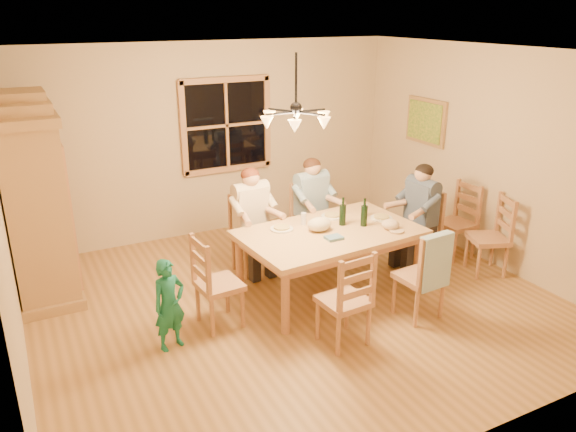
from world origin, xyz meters
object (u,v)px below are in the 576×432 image
adult_woman (251,208)px  chair_far_left (252,249)px  armoire (36,204)px  chandelier (296,117)px  chair_far_right (311,235)px  adult_plaid_man (312,196)px  child (169,305)px  chair_spare_back (454,235)px  dining_table (330,239)px  chair_end_right (417,243)px  chair_spare_front (486,250)px  chair_near_right (418,290)px  wine_bottle_b (364,212)px  adult_slate_man (421,203)px  wine_bottle_a (343,211)px  chair_end_left (220,298)px  chair_near_left (343,314)px

adult_woman → chair_far_left: bearing=99.7°
armoire → chandelier: bearing=-33.0°
chair_far_right → adult_plaid_man: (-0.00, -0.00, 0.54)m
child → chair_spare_back: size_ratio=0.93×
chandelier → adult_woman: size_ratio=0.88×
dining_table → chair_end_right: (1.37, 0.10, -0.36)m
dining_table → chair_spare_front: size_ratio=2.08×
chair_near_right → wine_bottle_b: (-0.14, 0.85, 0.62)m
chair_end_right → adult_slate_man: size_ratio=1.13×
chair_near_right → wine_bottle_a: (-0.34, 0.98, 0.62)m
chair_end_left → armoire: bearing=-141.3°
dining_table → chair_end_left: bearing=-175.7°
chandelier → chair_spare_front: 3.05m
armoire → chair_spare_front: size_ratio=2.32×
chair_end_left → chair_spare_front: bearing=79.7°
chair_far_left → adult_plaid_man: size_ratio=1.13×
chair_near_right → adult_plaid_man: size_ratio=1.13×
chair_end_right → chair_spare_back: bearing=-94.1°
adult_slate_man → chair_far_right: bearing=46.6°
armoire → adult_plaid_man: (3.20, -0.56, -0.22)m
adult_slate_man → chair_spare_back: (0.62, 0.00, -0.54)m
chair_far_left → chair_near_right: bearing=117.9°
chair_near_right → child: size_ratio=1.08×
chair_near_left → chair_spare_back: same height
adult_woman → chair_spare_back: (2.55, -0.79, -0.54)m
chandelier → chair_near_left: chandelier is taller
chair_near_right → armoire: bearing=140.7°
chandelier → adult_plaid_man: chandelier is taller
chandelier → wine_bottle_b: chandelier is taller
chair_near_left → adult_slate_man: (1.79, 1.07, 0.54)m
chandelier → chair_near_left: bearing=-87.4°
armoire → chair_near_left: armoire is taller
dining_table → wine_bottle_a: wine_bottle_a is taller
chair_far_right → chair_near_right: 1.87m
dining_table → chair_far_left: 1.12m
chair_end_left → chandelier: bearing=89.1°
wine_bottle_a → chair_near_right: bearing=-70.7°
chair_end_left → child: (-0.57, -0.18, 0.16)m
chair_end_left → chair_end_right: size_ratio=1.00×
chandelier → wine_bottle_a: (0.68, 0.14, -1.15)m
chair_near_right → adult_woman: 2.18m
adult_plaid_man → adult_slate_man: bearing=136.6°
wine_bottle_b → chair_spare_back: 1.69m
chandelier → adult_woman: (-0.10, 0.94, -1.24)m
chair_far_left → wine_bottle_b: 1.50m
chair_near_left → wine_bottle_b: size_ratio=3.00×
wine_bottle_a → chair_spare_back: (1.77, 0.02, -0.62)m
chair_near_left → wine_bottle_b: wine_bottle_b is taller
chandelier → chair_end_left: bearing=-176.6°
chair_far_left → wine_bottle_a: bearing=129.9°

